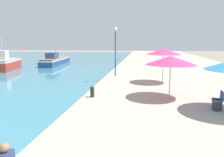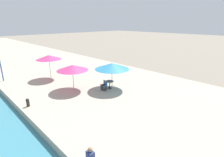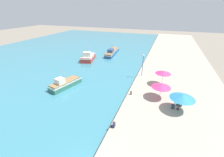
{
  "view_description": "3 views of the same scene",
  "coord_description": "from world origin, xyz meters",
  "px_view_note": "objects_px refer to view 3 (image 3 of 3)",
  "views": [
    {
      "loc": [
        3.52,
        2.31,
        3.78
      ],
      "look_at": [
        1.5,
        16.48,
        1.38
      ],
      "focal_mm": 35.0,
      "sensor_mm": 36.0,
      "label": 1
    },
    {
      "loc": [
        -3.25,
        1.24,
        6.84
      ],
      "look_at": [
        7.96,
        12.74,
        1.58
      ],
      "focal_mm": 28.0,
      "sensor_mm": 36.0,
      "label": 2
    },
    {
      "loc": [
        4.96,
        -6.4,
        13.53
      ],
      "look_at": [
        -4.0,
        18.0,
        1.18
      ],
      "focal_mm": 24.0,
      "sensor_mm": 36.0,
      "label": 3
    }
  ],
  "objects_px": {
    "person_at_quay": "(114,125)",
    "cafe_umbrella_striped": "(163,72)",
    "cafe_chair_left": "(173,107)",
    "mooring_bollard": "(131,93)",
    "fishing_boat_near": "(65,83)",
    "cafe_table": "(179,106)",
    "fishing_boat_mid": "(88,57)",
    "lamppost": "(143,61)",
    "cafe_umbrella_pink": "(183,97)",
    "cafe_chair_right": "(173,106)",
    "fishing_boat_far": "(112,52)",
    "cafe_umbrella_white": "(161,86)"
  },
  "relations": [
    {
      "from": "person_at_quay",
      "to": "cafe_umbrella_striped",
      "type": "bearing_deg",
      "value": 70.9
    },
    {
      "from": "cafe_chair_left",
      "to": "mooring_bollard",
      "type": "distance_m",
      "value": 6.66
    },
    {
      "from": "fishing_boat_near",
      "to": "cafe_umbrella_striped",
      "type": "height_order",
      "value": "fishing_boat_near"
    },
    {
      "from": "person_at_quay",
      "to": "cafe_table",
      "type": "bearing_deg",
      "value": 41.18
    },
    {
      "from": "fishing_boat_mid",
      "to": "lamppost",
      "type": "height_order",
      "value": "lamppost"
    },
    {
      "from": "cafe_umbrella_pink",
      "to": "cafe_chair_left",
      "type": "relative_size",
      "value": 3.63
    },
    {
      "from": "cafe_umbrella_striped",
      "to": "mooring_bollard",
      "type": "height_order",
      "value": "cafe_umbrella_striped"
    },
    {
      "from": "fishing_boat_mid",
      "to": "cafe_chair_right",
      "type": "relative_size",
      "value": 7.52
    },
    {
      "from": "cafe_chair_left",
      "to": "cafe_umbrella_striped",
      "type": "bearing_deg",
      "value": 12.34
    },
    {
      "from": "cafe_table",
      "to": "mooring_bollard",
      "type": "relative_size",
      "value": 1.22
    },
    {
      "from": "fishing_boat_far",
      "to": "cafe_umbrella_white",
      "type": "distance_m",
      "value": 27.65
    },
    {
      "from": "cafe_umbrella_white",
      "to": "cafe_table",
      "type": "height_order",
      "value": "cafe_umbrella_white"
    },
    {
      "from": "lamppost",
      "to": "mooring_bollard",
      "type": "bearing_deg",
      "value": -92.14
    },
    {
      "from": "person_at_quay",
      "to": "mooring_bollard",
      "type": "xyz_separation_m",
      "value": [
        0.16,
        8.03,
        -0.08
      ]
    },
    {
      "from": "fishing_boat_far",
      "to": "cafe_umbrella_white",
      "type": "relative_size",
      "value": 3.81
    },
    {
      "from": "mooring_bollard",
      "to": "lamppost",
      "type": "height_order",
      "value": "lamppost"
    },
    {
      "from": "person_at_quay",
      "to": "fishing_boat_far",
      "type": "bearing_deg",
      "value": 110.49
    },
    {
      "from": "cafe_chair_right",
      "to": "fishing_boat_near",
      "type": "bearing_deg",
      "value": 101.97
    },
    {
      "from": "cafe_umbrella_pink",
      "to": "mooring_bollard",
      "type": "xyz_separation_m",
      "value": [
        -7.35,
        1.76,
        -1.89
      ]
    },
    {
      "from": "cafe_table",
      "to": "mooring_bollard",
      "type": "height_order",
      "value": "cafe_table"
    },
    {
      "from": "cafe_umbrella_striped",
      "to": "cafe_chair_left",
      "type": "height_order",
      "value": "cafe_umbrella_striped"
    },
    {
      "from": "fishing_boat_near",
      "to": "cafe_umbrella_striped",
      "type": "relative_size",
      "value": 2.39
    },
    {
      "from": "fishing_boat_far",
      "to": "cafe_umbrella_pink",
      "type": "relative_size",
      "value": 3.36
    },
    {
      "from": "cafe_umbrella_pink",
      "to": "cafe_chair_right",
      "type": "distance_m",
      "value": 2.13
    },
    {
      "from": "cafe_chair_left",
      "to": "person_at_quay",
      "type": "bearing_deg",
      "value": 130.77
    },
    {
      "from": "person_at_quay",
      "to": "cafe_umbrella_white",
      "type": "bearing_deg",
      "value": 61.69
    },
    {
      "from": "fishing_boat_mid",
      "to": "cafe_umbrella_striped",
      "type": "bearing_deg",
      "value": -38.92
    },
    {
      "from": "cafe_table",
      "to": "lamppost",
      "type": "height_order",
      "value": "lamppost"
    },
    {
      "from": "fishing_boat_near",
      "to": "fishing_boat_mid",
      "type": "relative_size",
      "value": 0.96
    },
    {
      "from": "fishing_boat_near",
      "to": "cafe_umbrella_white",
      "type": "bearing_deg",
      "value": 20.15
    },
    {
      "from": "fishing_boat_far",
      "to": "mooring_bollard",
      "type": "relative_size",
      "value": 16.98
    },
    {
      "from": "cafe_umbrella_pink",
      "to": "cafe_chair_left",
      "type": "height_order",
      "value": "cafe_umbrella_pink"
    },
    {
      "from": "cafe_chair_left",
      "to": "person_at_quay",
      "type": "relative_size",
      "value": 0.94
    },
    {
      "from": "mooring_bollard",
      "to": "lamppost",
      "type": "xyz_separation_m",
      "value": [
        0.31,
        8.26,
        2.74
      ]
    },
    {
      "from": "fishing_boat_far",
      "to": "lamppost",
      "type": "xyz_separation_m",
      "value": [
        12.03,
        -14.64,
        2.91
      ]
    },
    {
      "from": "cafe_umbrella_white",
      "to": "fishing_boat_far",
      "type": "bearing_deg",
      "value": 125.96
    },
    {
      "from": "cafe_umbrella_white",
      "to": "person_at_quay",
      "type": "relative_size",
      "value": 3.0
    },
    {
      "from": "cafe_chair_right",
      "to": "person_at_quay",
      "type": "distance_m",
      "value": 9.36
    },
    {
      "from": "cafe_umbrella_white",
      "to": "cafe_umbrella_striped",
      "type": "height_order",
      "value": "cafe_umbrella_striped"
    },
    {
      "from": "cafe_chair_left",
      "to": "cafe_umbrella_pink",
      "type": "bearing_deg",
      "value": -100.04
    },
    {
      "from": "cafe_umbrella_white",
      "to": "cafe_chair_left",
      "type": "relative_size",
      "value": 3.2
    },
    {
      "from": "cafe_umbrella_pink",
      "to": "mooring_bollard",
      "type": "height_order",
      "value": "cafe_umbrella_pink"
    },
    {
      "from": "fishing_boat_far",
      "to": "cafe_chair_left",
      "type": "distance_m",
      "value": 30.55
    },
    {
      "from": "fishing_boat_mid",
      "to": "cafe_umbrella_white",
      "type": "distance_m",
      "value": 24.93
    },
    {
      "from": "cafe_chair_right",
      "to": "person_at_quay",
      "type": "xyz_separation_m",
      "value": [
        -6.64,
        -6.59,
        0.1
      ]
    },
    {
      "from": "cafe_chair_right",
      "to": "cafe_chair_left",
      "type": "bearing_deg",
      "value": -171.31
    },
    {
      "from": "cafe_table",
      "to": "cafe_chair_left",
      "type": "relative_size",
      "value": 0.88
    },
    {
      "from": "cafe_table",
      "to": "cafe_chair_left",
      "type": "xyz_separation_m",
      "value": [
        -0.72,
        -0.04,
        -0.21
      ]
    },
    {
      "from": "fishing_boat_near",
      "to": "person_at_quay",
      "type": "height_order",
      "value": "fishing_boat_near"
    },
    {
      "from": "cafe_umbrella_pink",
      "to": "cafe_table",
      "type": "xyz_separation_m",
      "value": [
        -0.18,
        0.15,
        -1.7
      ]
    }
  ]
}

